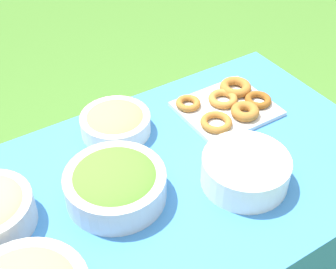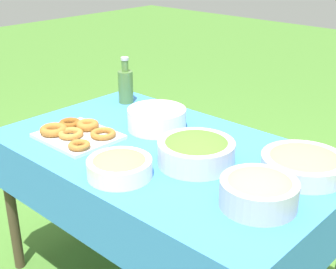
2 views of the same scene
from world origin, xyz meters
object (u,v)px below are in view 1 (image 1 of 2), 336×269
at_px(fruit_bowl, 115,122).
at_px(plate_stack, 245,170).
at_px(donut_platter, 228,105).
at_px(salad_bowl, 115,183).

bearing_deg(fruit_bowl, plate_stack, -62.58).
xyz_separation_m(donut_platter, fruit_bowl, (-0.41, 0.11, 0.02)).
bearing_deg(fruit_bowl, salad_bowl, -117.46).
bearing_deg(donut_platter, fruit_bowl, 164.68).
xyz_separation_m(salad_bowl, fruit_bowl, (0.14, 0.27, -0.02)).
height_order(donut_platter, fruit_bowl, fruit_bowl).
relative_size(plate_stack, fruit_bowl, 1.11).
bearing_deg(salad_bowl, fruit_bowl, 62.54).
xyz_separation_m(salad_bowl, plate_stack, (0.36, -0.16, -0.01)).
distance_m(donut_platter, plate_stack, 0.37).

